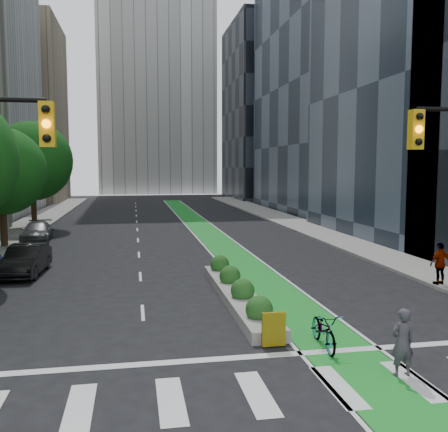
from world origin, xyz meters
name	(u,v)px	position (x,y,z in m)	size (l,w,h in m)	color
ground	(247,376)	(0.00, 0.00, 0.00)	(160.00, 160.00, 0.00)	black
sidewalk_left	(3,241)	(-11.80, 25.00, 0.07)	(3.60, 90.00, 0.15)	gray
sidewalk_right	(322,233)	(11.80, 25.00, 0.07)	(3.60, 90.00, 0.15)	gray
bike_lane_paint	(203,228)	(3.00, 30.00, 0.01)	(2.20, 70.00, 0.01)	#198E28
building_tan_far	(11,113)	(-20.00, 66.00, 13.00)	(14.00, 16.00, 26.00)	tan
building_glass_far	(337,31)	(21.00, 45.00, 21.00)	(14.00, 24.00, 42.00)	#19212D
building_dark_end	(274,112)	(20.00, 68.00, 14.00)	(14.00, 18.00, 28.00)	black
building_distant	(155,14)	(2.00, 90.00, 35.00)	(22.00, 16.00, 70.00)	silver
tree_midfar	(1,171)	(-11.00, 22.00, 4.95)	(5.60, 5.60, 7.76)	black
tree_far	(32,161)	(-11.00, 32.00, 5.69)	(6.60, 6.60, 9.00)	black
median_planter	(237,291)	(1.20, 7.04, 0.37)	(1.20, 10.26, 1.10)	gray
bicycle	(324,329)	(2.64, 1.54, 0.55)	(0.72, 2.08, 1.09)	gray
cyclist	(402,342)	(3.82, -0.69, 0.88)	(0.64, 0.42, 1.75)	#3D3742
parked_car_left_mid	(26,260)	(-7.96, 13.37, 0.74)	(1.56, 4.47, 1.47)	black
parked_car_left_far	(37,232)	(-9.50, 24.79, 0.68)	(1.89, 4.65, 1.35)	#4F5154
pedestrian_far	(440,264)	(10.30, 7.46, 1.07)	(1.07, 0.45, 1.83)	gray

